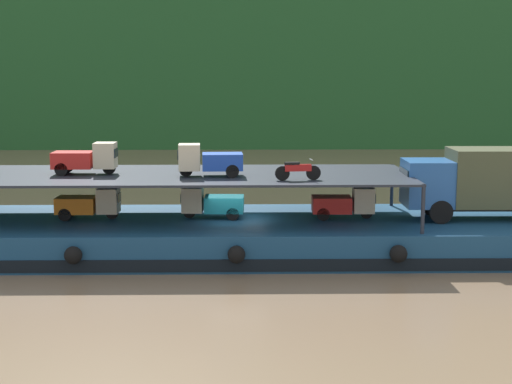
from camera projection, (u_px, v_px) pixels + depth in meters
The scene contains 10 objects.
ground_plane at pixel (237, 252), 34.23m from camera, with size 400.00×400.00×0.00m, color #7F664C.
cargo_barge at pixel (237, 236), 34.08m from camera, with size 31.83×7.97×1.50m.
covered_lorry at pixel (487, 181), 33.77m from camera, with size 7.88×2.36×3.10m.
cargo_rack at pixel (149, 176), 33.62m from camera, with size 22.63×6.61×2.00m.
mini_truck_lower_aft at pixel (89, 203), 33.91m from camera, with size 2.77×1.25×1.38m.
mini_truck_lower_mid at pixel (212, 203), 34.12m from camera, with size 2.78×1.27×1.38m.
mini_truck_lower_fore at pixel (344, 203), 34.03m from camera, with size 2.77×1.24×1.38m.
mini_truck_upper_mid at pixel (86, 158), 33.47m from camera, with size 2.75×1.22×1.38m.
mini_truck_upper_fore at pixel (209, 160), 32.83m from camera, with size 2.79×1.28×1.38m.
motorcycle_upper_port at pixel (297, 170), 31.70m from camera, with size 1.90×0.55×0.87m.
Camera 1 is at (0.22, -33.39, 8.04)m, focal length 54.30 mm.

